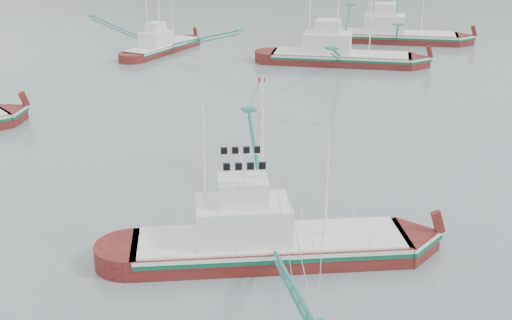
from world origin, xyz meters
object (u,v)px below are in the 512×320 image
object	(u,v)px
main_boat	(268,224)
bg_boat_right	(341,43)
bg_boat_extra	(396,24)
bg_boat_far	(162,37)

from	to	relation	value
main_boat	bg_boat_right	world-z (taller)	bg_boat_right
main_boat	bg_boat_extra	world-z (taller)	bg_boat_extra
main_boat	bg_boat_far	size ratio (longest dim) A/B	1.38
main_boat	bg_boat_right	xyz separation A→B (m)	(24.02, 38.33, 0.38)
main_boat	bg_boat_right	size ratio (longest dim) A/B	0.99
bg_boat_right	bg_boat_far	xyz separation A→B (m)	(-16.60, 13.24, -0.51)
main_boat	bg_boat_far	xyz separation A→B (m)	(7.42, 51.56, -0.13)
bg_boat_far	bg_boat_extra	xyz separation A→B (m)	(28.81, -4.68, 0.51)
bg_boat_right	bg_boat_extra	world-z (taller)	same
bg_boat_right	bg_boat_extra	distance (m)	14.91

